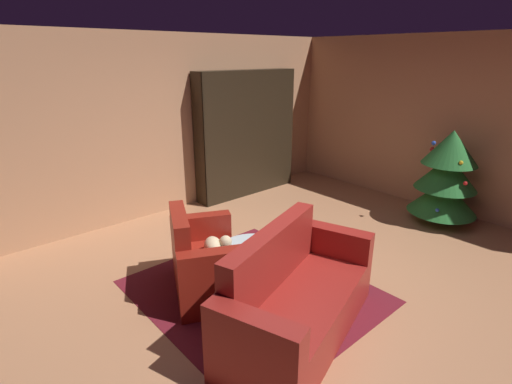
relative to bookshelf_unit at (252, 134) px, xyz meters
The scene contains 11 objects.
ground_plane 3.21m from the bookshelf_unit, 31.79° to the right, with size 7.94×7.94×0.00m, color #B17852.
wall_back 3.13m from the bookshelf_unit, 33.89° to the left, with size 5.69×0.06×2.67m, color tan.
wall_left 1.64m from the bookshelf_unit, 98.25° to the right, with size 0.06×6.73×2.67m, color tan.
area_rug 3.37m from the bookshelf_unit, 40.64° to the right, with size 2.34×2.08×0.01m, color maroon.
bookshelf_unit is the anchor object (origin of this frame).
armchair_red 3.29m from the bookshelf_unit, 49.73° to the right, with size 1.22×1.05×0.91m.
couch_red 3.92m from the bookshelf_unit, 35.21° to the right, with size 1.28×1.94×0.96m.
coffee_table 3.15m from the bookshelf_unit, 40.68° to the right, with size 0.73×0.73×0.44m.
book_stack_on_table 3.16m from the bookshelf_unit, 39.92° to the right, with size 0.23×0.15×0.06m.
bottle_on_table 3.06m from the bookshelf_unit, 37.12° to the right, with size 0.08×0.08×0.24m.
decorated_tree 3.15m from the bookshelf_unit, 22.14° to the left, with size 0.95×0.95×1.38m.
Camera 1 is at (2.51, -2.80, 2.37)m, focal length 27.33 mm.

